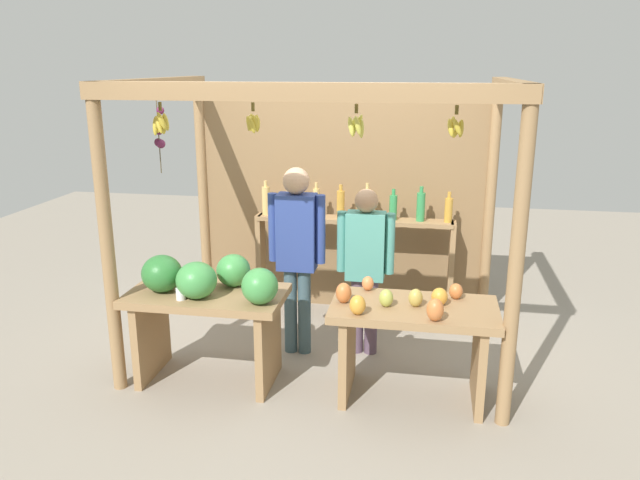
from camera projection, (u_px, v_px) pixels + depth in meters
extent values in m
plane|color=gray|center=(324.00, 346.00, 5.51)|extent=(12.00, 12.00, 0.00)
cylinder|color=#99754C|center=(107.00, 245.00, 4.50)|extent=(0.10, 0.10, 2.30)
cylinder|color=#99754C|center=(516.00, 266.00, 4.02)|extent=(0.10, 0.10, 2.30)
cylinder|color=#99754C|center=(203.00, 192.00, 6.37)|extent=(0.10, 0.10, 2.30)
cylinder|color=#99754C|center=(490.00, 202.00, 5.89)|extent=(0.10, 0.10, 2.30)
cube|color=#99754C|center=(298.00, 92.00, 3.96)|extent=(2.97, 0.12, 0.12)
cube|color=#99754C|center=(154.00, 85.00, 5.14)|extent=(0.12, 2.07, 0.12)
cube|color=#99754C|center=(512.00, 88.00, 4.66)|extent=(0.12, 2.07, 0.12)
cube|color=olive|center=(341.00, 208.00, 6.18)|extent=(2.87, 0.04, 2.07)
cylinder|color=brown|center=(253.00, 107.00, 4.23)|extent=(0.02, 0.02, 0.06)
ellipsoid|color=gold|center=(257.00, 123.00, 4.26)|extent=(0.04, 0.08, 0.11)
ellipsoid|color=gold|center=(257.00, 124.00, 4.28)|extent=(0.05, 0.05, 0.11)
ellipsoid|color=gold|center=(255.00, 122.00, 4.28)|extent=(0.07, 0.04, 0.11)
ellipsoid|color=gold|center=(250.00, 121.00, 4.29)|extent=(0.05, 0.05, 0.11)
ellipsoid|color=gold|center=(250.00, 123.00, 4.27)|extent=(0.04, 0.07, 0.11)
ellipsoid|color=gold|center=(249.00, 124.00, 4.24)|extent=(0.06, 0.06, 0.12)
ellipsoid|color=gold|center=(252.00, 126.00, 4.23)|extent=(0.06, 0.04, 0.11)
ellipsoid|color=gold|center=(255.00, 122.00, 4.24)|extent=(0.06, 0.06, 0.12)
cylinder|color=brown|center=(160.00, 106.00, 4.28)|extent=(0.02, 0.02, 0.06)
ellipsoid|color=gold|center=(166.00, 122.00, 4.30)|extent=(0.04, 0.08, 0.14)
ellipsoid|color=gold|center=(164.00, 125.00, 4.33)|extent=(0.06, 0.05, 0.14)
ellipsoid|color=gold|center=(161.00, 124.00, 4.33)|extent=(0.07, 0.06, 0.14)
ellipsoid|color=gold|center=(155.00, 126.00, 4.32)|extent=(0.04, 0.06, 0.14)
ellipsoid|color=gold|center=(159.00, 125.00, 4.29)|extent=(0.08, 0.06, 0.14)
ellipsoid|color=gold|center=(162.00, 121.00, 4.26)|extent=(0.08, 0.06, 0.14)
cylinder|color=brown|center=(356.00, 109.00, 4.06)|extent=(0.02, 0.02, 0.06)
ellipsoid|color=#D1CC4C|center=(361.00, 129.00, 4.10)|extent=(0.04, 0.06, 0.13)
ellipsoid|color=#D1CC4C|center=(358.00, 123.00, 4.12)|extent=(0.09, 0.05, 0.14)
ellipsoid|color=#D1CC4C|center=(354.00, 127.00, 4.12)|extent=(0.05, 0.05, 0.14)
ellipsoid|color=#D1CC4C|center=(351.00, 126.00, 4.07)|extent=(0.06, 0.06, 0.14)
ellipsoid|color=#D1CC4C|center=(358.00, 126.00, 4.06)|extent=(0.07, 0.05, 0.14)
cylinder|color=brown|center=(457.00, 110.00, 3.96)|extent=(0.02, 0.02, 0.06)
ellipsoid|color=gold|center=(461.00, 128.00, 3.99)|extent=(0.04, 0.06, 0.12)
ellipsoid|color=gold|center=(457.00, 130.00, 4.03)|extent=(0.08, 0.05, 0.13)
ellipsoid|color=gold|center=(452.00, 125.00, 4.00)|extent=(0.06, 0.07, 0.13)
ellipsoid|color=gold|center=(451.00, 128.00, 3.97)|extent=(0.06, 0.07, 0.13)
ellipsoid|color=gold|center=(457.00, 127.00, 3.95)|extent=(0.08, 0.04, 0.13)
cylinder|color=#4C422D|center=(159.00, 137.00, 4.66)|extent=(0.01, 0.01, 0.55)
sphere|color=#601E42|center=(160.00, 110.00, 4.59)|extent=(0.06, 0.06, 0.06)
sphere|color=#511938|center=(160.00, 120.00, 4.61)|extent=(0.07, 0.07, 0.07)
sphere|color=#601E42|center=(160.00, 125.00, 4.65)|extent=(0.06, 0.06, 0.06)
sphere|color=#511938|center=(159.00, 131.00, 4.62)|extent=(0.06, 0.06, 0.06)
sphere|color=#511938|center=(158.00, 142.00, 4.68)|extent=(0.06, 0.06, 0.06)
sphere|color=#601E42|center=(161.00, 144.00, 4.69)|extent=(0.07, 0.07, 0.07)
cube|color=#99754C|center=(206.00, 296.00, 4.75)|extent=(1.20, 0.64, 0.06)
cube|color=#99754C|center=(151.00, 335.00, 4.93)|extent=(0.06, 0.58, 0.67)
cube|color=#99754C|center=(269.00, 344.00, 4.77)|extent=(0.06, 0.58, 0.67)
ellipsoid|color=#429347|center=(260.00, 286.00, 4.49)|extent=(0.37, 0.37, 0.27)
ellipsoid|color=#2D7533|center=(162.00, 274.00, 4.73)|extent=(0.43, 0.43, 0.29)
ellipsoid|color=#429347|center=(233.00, 270.00, 4.85)|extent=(0.33, 0.33, 0.26)
ellipsoid|color=#429347|center=(196.00, 280.00, 4.59)|extent=(0.38, 0.38, 0.28)
cylinder|color=white|center=(181.00, 294.00, 4.58)|extent=(0.07, 0.07, 0.09)
cube|color=#99754C|center=(414.00, 310.00, 4.49)|extent=(1.20, 0.64, 0.06)
cube|color=#99754C|center=(347.00, 351.00, 4.67)|extent=(0.06, 0.58, 0.67)
cube|color=#99754C|center=(479.00, 361.00, 4.51)|extent=(0.06, 0.58, 0.67)
ellipsoid|color=gold|center=(358.00, 305.00, 4.30)|extent=(0.15, 0.15, 0.14)
ellipsoid|color=gold|center=(439.00, 297.00, 4.47)|extent=(0.15, 0.15, 0.13)
ellipsoid|color=#CC7038|center=(456.00, 291.00, 4.60)|extent=(0.11, 0.11, 0.12)
ellipsoid|color=#E07F47|center=(368.00, 283.00, 4.77)|extent=(0.09, 0.09, 0.11)
ellipsoid|color=#A8B24C|center=(386.00, 298.00, 4.45)|extent=(0.14, 0.14, 0.13)
ellipsoid|color=#B79E47|center=(416.00, 298.00, 4.45)|extent=(0.12, 0.12, 0.13)
ellipsoid|color=#CC7038|center=(344.00, 293.00, 4.52)|extent=(0.14, 0.14, 0.15)
ellipsoid|color=#CC7038|center=(435.00, 310.00, 4.19)|extent=(0.14, 0.14, 0.16)
cube|color=#99754C|center=(261.00, 263.00, 6.20)|extent=(0.05, 0.20, 1.00)
cube|color=#99754C|center=(451.00, 273.00, 5.89)|extent=(0.05, 0.20, 1.00)
cube|color=#99754C|center=(354.00, 220.00, 5.92)|extent=(1.86, 0.22, 0.04)
cylinder|color=#D8B266|center=(266.00, 201.00, 6.02)|extent=(0.08, 0.08, 0.27)
cylinder|color=#D8B266|center=(265.00, 184.00, 5.97)|extent=(0.03, 0.03, 0.06)
cylinder|color=#D8B266|center=(290.00, 203.00, 5.98)|extent=(0.06, 0.06, 0.24)
cylinder|color=#D8B266|center=(289.00, 188.00, 5.94)|extent=(0.03, 0.03, 0.06)
cylinder|color=#D8B266|center=(316.00, 203.00, 5.94)|extent=(0.06, 0.06, 0.27)
cylinder|color=#D8B266|center=(316.00, 186.00, 5.89)|extent=(0.03, 0.03, 0.06)
cylinder|color=gold|center=(341.00, 204.00, 5.90)|extent=(0.07, 0.07, 0.26)
cylinder|color=gold|center=(341.00, 188.00, 5.85)|extent=(0.03, 0.03, 0.06)
cylinder|color=#D8B266|center=(367.00, 204.00, 5.85)|extent=(0.07, 0.07, 0.28)
cylinder|color=#D8B266|center=(367.00, 186.00, 5.81)|extent=(0.03, 0.03, 0.06)
cylinder|color=#338C4C|center=(393.00, 208.00, 5.82)|extent=(0.07, 0.07, 0.24)
cylinder|color=#338C4C|center=(394.00, 192.00, 5.78)|extent=(0.03, 0.03, 0.06)
cylinder|color=#338C4C|center=(421.00, 207.00, 5.77)|extent=(0.08, 0.08, 0.27)
cylinder|color=#338C4C|center=(422.00, 190.00, 5.73)|extent=(0.04, 0.04, 0.06)
cylinder|color=gold|center=(449.00, 210.00, 5.73)|extent=(0.07, 0.07, 0.23)
cylinder|color=gold|center=(449.00, 195.00, 5.69)|extent=(0.03, 0.03, 0.06)
cylinder|color=#3C5660|center=(291.00, 310.00, 5.32)|extent=(0.11, 0.11, 0.76)
cylinder|color=#3C5660|center=(304.00, 311.00, 5.30)|extent=(0.11, 0.11, 0.76)
cube|color=#2D428C|center=(297.00, 232.00, 5.12)|extent=(0.32, 0.19, 0.64)
cylinder|color=#2D428C|center=(273.00, 227.00, 5.15)|extent=(0.08, 0.08, 0.58)
cylinder|color=#2D428C|center=(321.00, 229.00, 5.08)|extent=(0.08, 0.08, 0.58)
sphere|color=tan|center=(296.00, 181.00, 5.00)|extent=(0.22, 0.22, 0.22)
cylinder|color=#564255|center=(357.00, 315.00, 5.32)|extent=(0.11, 0.11, 0.68)
cylinder|color=#564255|center=(371.00, 316.00, 5.30)|extent=(0.11, 0.11, 0.68)
cube|color=teal|center=(366.00, 246.00, 5.14)|extent=(0.32, 0.19, 0.57)
cylinder|color=teal|center=(342.00, 241.00, 5.17)|extent=(0.08, 0.08, 0.51)
cylinder|color=teal|center=(390.00, 244.00, 5.10)|extent=(0.08, 0.08, 0.51)
sphere|color=tan|center=(366.00, 201.00, 5.04)|extent=(0.20, 0.20, 0.20)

